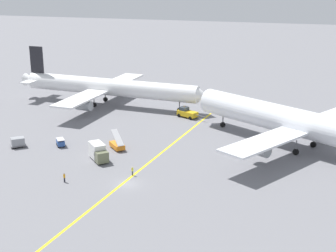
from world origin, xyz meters
name	(u,v)px	position (x,y,z in m)	size (l,w,h in m)	color
ground_plane	(127,184)	(0.00, 0.00, 0.00)	(600.00, 600.00, 0.00)	slate
taxiway_stripe	(147,165)	(0.32, 10.00, 0.00)	(0.50, 120.00, 0.01)	yellow
airliner_at_gate_left	(109,87)	(-24.77, 50.58, 5.28)	(57.79, 44.41, 15.69)	white
airliner_being_pushed	(294,122)	(27.82, 28.63, 5.81)	(49.79, 44.47, 17.62)	white
pushback_tug	(187,113)	(-0.16, 44.82, 1.25)	(8.34, 4.91, 2.96)	gold
gse_baggage_cart_near_cluster	(61,142)	(-21.43, 15.08, 0.86)	(2.92, 3.12, 1.71)	#2D5199
gse_container_dolly_flat	(18,142)	(-30.16, 11.94, 1.17)	(3.86, 3.76, 2.15)	slate
gse_stair_truck_yellow	(117,145)	(-8.74, 16.88, 1.03)	(4.55, 4.64, 4.06)	orange
gse_catering_truck_tall	(98,152)	(-9.89, 9.56, 1.76)	(5.74, 5.91, 3.50)	#666B4C
ground_crew_marshaller_foreground	(64,178)	(-11.35, -2.44, 0.92)	(0.39, 0.44, 1.75)	black
ground_crew_wing_walker_right	(132,171)	(-0.49, 4.09, 0.92)	(0.36, 0.50, 1.76)	#4C4C51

